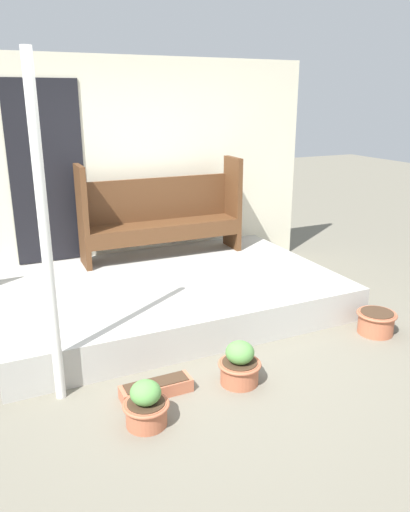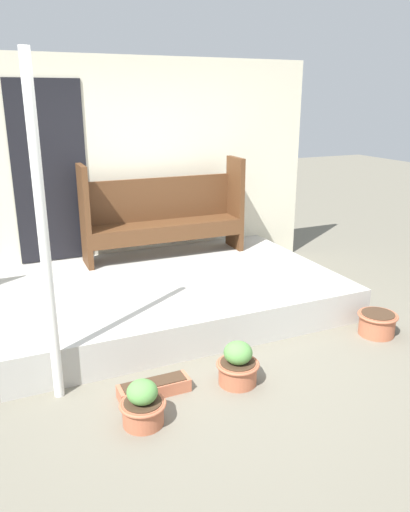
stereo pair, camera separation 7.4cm
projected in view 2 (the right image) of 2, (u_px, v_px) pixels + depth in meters
The scene contains 9 objects.
ground_plane at pixel (203, 358), 4.31m from camera, with size 24.00×24.00×0.00m, color #706B5B.
porch_slab at pixel (168, 293), 5.28m from camera, with size 3.46×2.25×0.33m.
house_wall at pixel (129, 172), 5.92m from camera, with size 4.66×0.08×2.60m.
support_post at pixel (44, 239), 3.40m from camera, with size 0.07×0.07×2.45m.
bench at pixel (163, 211), 5.86m from camera, with size 1.91×0.45×1.13m.
flower_pot_left at pixel (143, 405), 3.40m from camera, with size 0.32×0.32×0.33m.
flower_pot_middle at pixel (238, 365), 3.89m from camera, with size 0.34×0.34×0.35m.
flower_pot_right at pixel (377, 323), 4.70m from camera, with size 0.37×0.37×0.22m.
planter_box_rect at pixel (154, 388), 3.77m from camera, with size 0.55×0.17×0.11m.
Camera 2 is at (-1.56, -3.51, 2.15)m, focal length 35.00 mm.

